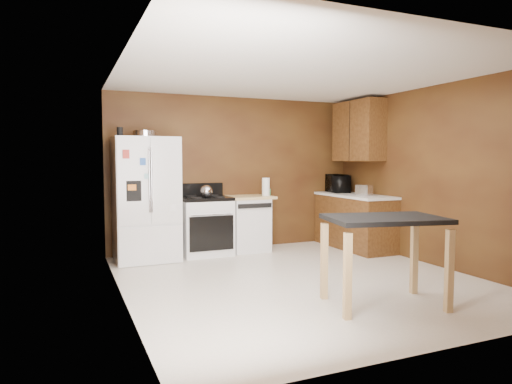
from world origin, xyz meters
TOP-DOWN VIEW (x-y plane):
  - floor at (0.00, 0.00)m, footprint 4.50×4.50m
  - ceiling at (0.00, 0.00)m, footprint 4.50×4.50m
  - wall_back at (0.00, 2.25)m, footprint 4.20×0.00m
  - wall_front at (0.00, -2.25)m, footprint 4.20×0.00m
  - wall_left at (-2.10, 0.00)m, footprint 0.00×4.50m
  - wall_right at (2.10, 0.00)m, footprint 0.00×4.50m
  - roasting_pan at (-1.55, 1.85)m, footprint 0.36×0.36m
  - pen_cup at (-1.91, 1.73)m, footprint 0.08×0.08m
  - kettle at (-0.65, 1.82)m, footprint 0.19×0.19m
  - paper_towel at (0.36, 1.85)m, footprint 0.16×0.16m
  - green_canister at (0.46, 1.99)m, footprint 0.12×0.12m
  - toaster at (1.77, 1.16)m, footprint 0.21×0.27m
  - microwave at (1.80, 1.96)m, footprint 0.43×0.56m
  - refrigerator at (-1.55, 1.86)m, footprint 0.90×0.80m
  - gas_range at (-0.64, 1.92)m, footprint 0.76×0.68m
  - dishwasher at (0.08, 1.95)m, footprint 0.78×0.63m
  - right_cabinets at (1.84, 1.48)m, footprint 0.63×1.58m
  - island at (0.31, -1.18)m, footprint 1.26×0.97m

SIDE VIEW (x-z plane):
  - floor at x=0.00m, z-range 0.00..0.00m
  - dishwasher at x=0.08m, z-range 0.01..0.90m
  - gas_range at x=-0.64m, z-range -0.09..1.01m
  - island at x=0.31m, z-range 0.31..1.21m
  - refrigerator at x=-1.55m, z-range 0.00..1.80m
  - right_cabinets at x=1.84m, z-range -0.32..2.13m
  - green_canister at x=0.46m, z-range 0.89..0.99m
  - toaster at x=1.77m, z-range 0.90..1.07m
  - kettle at x=-0.65m, z-range 0.90..1.09m
  - paper_towel at x=0.36m, z-range 0.89..1.18m
  - microwave at x=1.80m, z-range 0.90..1.18m
  - wall_back at x=0.00m, z-range -0.85..3.35m
  - wall_front at x=0.00m, z-range -0.85..3.35m
  - wall_left at x=-2.10m, z-range -1.00..3.50m
  - wall_right at x=2.10m, z-range -1.00..3.50m
  - roasting_pan at x=-1.55m, z-range 1.80..1.89m
  - pen_cup at x=-1.91m, z-range 1.80..1.92m
  - ceiling at x=0.00m, z-range 2.50..2.50m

